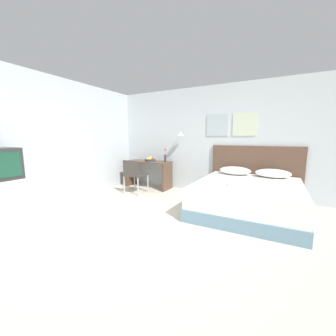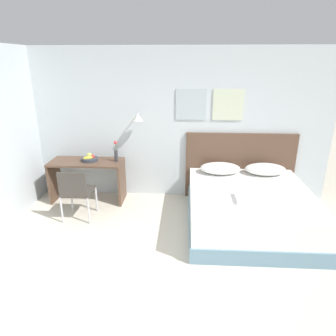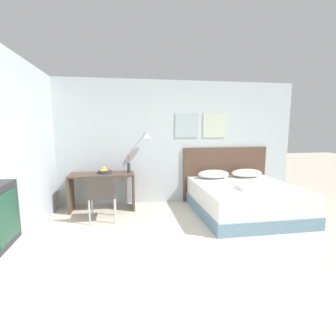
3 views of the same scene
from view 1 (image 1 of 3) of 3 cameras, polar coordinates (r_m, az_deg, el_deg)
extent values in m
plane|color=beige|center=(3.19, -7.91, -17.77)|extent=(24.00, 24.00, 0.00)
cube|color=silver|center=(5.38, 9.81, 7.55)|extent=(5.63, 0.06, 2.65)
cube|color=#A8B7BC|center=(5.25, 13.48, 11.52)|extent=(0.52, 0.02, 0.52)
cube|color=beige|center=(5.12, 20.44, 11.30)|extent=(0.52, 0.02, 0.52)
cylinder|color=#B2B2B7|center=(5.48, 3.96, 10.03)|extent=(0.02, 0.16, 0.02)
cone|color=white|center=(5.39, 3.55, 9.52)|extent=(0.17, 0.17, 0.12)
cube|color=silver|center=(4.69, -34.26, 6.06)|extent=(0.06, 5.78, 2.65)
cube|color=#66899E|center=(4.23, 21.03, -9.92)|extent=(1.83, 2.02, 0.22)
cube|color=white|center=(4.15, 21.25, -6.17)|extent=(1.79, 1.98, 0.35)
cube|color=brown|center=(5.12, 22.83, -1.13)|extent=(1.95, 0.06, 1.21)
ellipsoid|color=white|center=(4.87, 18.05, -0.68)|extent=(0.68, 0.43, 0.18)
ellipsoid|color=white|center=(4.80, 27.06, -1.33)|extent=(0.68, 0.43, 0.18)
cube|color=white|center=(3.82, 19.21, -4.11)|extent=(0.34, 0.35, 0.06)
cube|color=brown|center=(5.75, -5.54, 1.75)|extent=(1.27, 0.55, 0.03)
cube|color=brown|center=(6.16, -10.27, -1.40)|extent=(0.04, 0.51, 0.71)
cube|color=brown|center=(5.49, -0.12, -2.49)|extent=(0.04, 0.51, 0.71)
cube|color=#3D3833|center=(5.25, -8.86, -1.96)|extent=(0.47, 0.47, 0.02)
cube|color=#3D3833|center=(5.05, -10.40, -0.11)|extent=(0.43, 0.03, 0.38)
cylinder|color=#B7B7BC|center=(5.59, -9.24, -3.78)|extent=(0.03, 0.03, 0.45)
cylinder|color=#B7B7BC|center=(5.35, -5.60, -4.27)|extent=(0.03, 0.03, 0.45)
cylinder|color=#B7B7BC|center=(5.27, -12.06, -4.62)|extent=(0.03, 0.03, 0.45)
cylinder|color=#B7B7BC|center=(5.01, -8.32, -5.20)|extent=(0.03, 0.03, 0.45)
cylinder|color=#333842|center=(5.73, -4.92, 2.19)|extent=(0.29, 0.29, 0.05)
sphere|color=red|center=(5.70, -4.38, 2.58)|extent=(0.07, 0.07, 0.07)
sphere|color=#B2C156|center=(5.78, -4.81, 2.78)|extent=(0.10, 0.10, 0.10)
ellipsoid|color=yellow|center=(5.68, -5.34, 2.56)|extent=(0.17, 0.12, 0.06)
cylinder|color=#333338|center=(5.47, -0.76, 2.68)|extent=(0.06, 0.06, 0.20)
cylinder|color=#3D7538|center=(5.46, -0.76, 4.45)|extent=(0.01, 0.01, 0.14)
sphere|color=#DB3838|center=(5.45, -0.77, 5.18)|extent=(0.06, 0.06, 0.06)
cube|color=white|center=(4.31, -38.49, -7.34)|extent=(0.46, 0.63, 0.73)
cube|color=#2D2D30|center=(4.20, -39.27, 0.86)|extent=(0.44, 0.47, 0.51)
cube|color=#194733|center=(3.99, -38.02, 0.68)|extent=(0.01, 0.38, 0.39)
camera|label=2|loc=(1.76, -73.33, 37.29)|focal=32.00mm
camera|label=3|loc=(2.81, -74.56, 8.09)|focal=28.00mm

